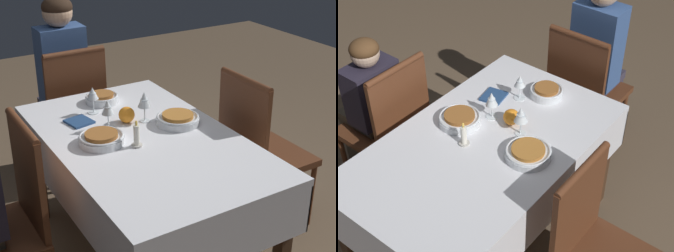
{
  "view_description": "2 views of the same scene",
  "coord_description": "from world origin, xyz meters",
  "views": [
    {
      "loc": [
        -2.0,
        1.07,
        1.84
      ],
      "look_at": [
        -0.09,
        -0.09,
        0.8
      ],
      "focal_mm": 55.0,
      "sensor_mm": 36.0,
      "label": 1
    },
    {
      "loc": [
        -1.44,
        -1.26,
        2.4
      ],
      "look_at": [
        0.06,
        -0.1,
        0.84
      ],
      "focal_mm": 55.0,
      "sensor_mm": 36.0,
      "label": 2
    }
  ],
  "objects": [
    {
      "name": "person_child_dark",
      "position": [
        -0.02,
        0.88,
        0.56
      ],
      "size": [
        0.3,
        0.33,
        1.03
      ],
      "rotation": [
        0.0,
        0.0,
        3.14
      ],
      "color": "#4C4233",
      "rests_on": "ground_plane"
    },
    {
      "name": "candle_centerpiece",
      "position": [
        -0.06,
        0.07,
        0.77
      ],
      "size": [
        0.05,
        0.05,
        0.13
      ],
      "color": "beige",
      "rests_on": "dining_table"
    },
    {
      "name": "orange_fruit",
      "position": [
        0.21,
        -0.01,
        0.76
      ],
      "size": [
        0.08,
        0.08,
        0.08
      ],
      "primitive_type": "sphere",
      "color": "orange",
      "rests_on": "dining_table"
    },
    {
      "name": "person_adult_denim",
      "position": [
        1.15,
        0.0,
        0.69
      ],
      "size": [
        0.34,
        0.3,
        1.23
      ],
      "rotation": [
        0.0,
        0.0,
        1.57
      ],
      "color": "#383342",
      "rests_on": "ground_plane"
    },
    {
      "name": "napkin_red_folded",
      "position": [
        0.33,
        0.2,
        0.73
      ],
      "size": [
        0.15,
        0.14,
        0.01
      ],
      "rotation": [
        0.0,
        0.0,
        0.19
      ],
      "color": "navy",
      "rests_on": "dining_table"
    },
    {
      "name": "bowl_north",
      "position": [
        0.05,
        0.2,
        0.75
      ],
      "size": [
        0.22,
        0.22,
        0.06
      ],
      "color": "silver",
      "rests_on": "dining_table"
    },
    {
      "name": "wine_glass_north",
      "position": [
        0.19,
        0.1,
        0.83
      ],
      "size": [
        0.07,
        0.07,
        0.16
      ],
      "color": "white",
      "rests_on": "dining_table"
    },
    {
      "name": "wine_glass_south",
      "position": [
        0.17,
        -0.1,
        0.84
      ],
      "size": [
        0.07,
        0.07,
        0.16
      ],
      "color": "white",
      "rests_on": "dining_table"
    },
    {
      "name": "chair_south",
      "position": [
        -0.05,
        -0.7,
        0.51
      ],
      "size": [
        0.43,
        0.44,
        0.95
      ],
      "color": "#562D19",
      "rests_on": "ground_plane"
    },
    {
      "name": "chair_north",
      "position": [
        -0.02,
        0.7,
        0.51
      ],
      "size": [
        0.43,
        0.44,
        0.95
      ],
      "rotation": [
        0.0,
        0.0,
        3.14
      ],
      "color": "#562D19",
      "rests_on": "ground_plane"
    },
    {
      "name": "bowl_east",
      "position": [
        0.52,
        -0.02,
        0.75
      ],
      "size": [
        0.19,
        0.19,
        0.06
      ],
      "color": "silver",
      "rests_on": "dining_table"
    },
    {
      "name": "dining_table",
      "position": [
        0.0,
        0.0,
        0.63
      ],
      "size": [
        1.44,
        0.86,
        0.72
      ],
      "color": "silver",
      "rests_on": "ground_plane"
    },
    {
      "name": "chair_east",
      "position": [
        0.99,
        0.0,
        0.51
      ],
      "size": [
        0.44,
        0.43,
        0.95
      ],
      "rotation": [
        0.0,
        0.0,
        1.57
      ],
      "color": "#562D19",
      "rests_on": "ground_plane"
    },
    {
      "name": "ground_plane",
      "position": [
        0.0,
        0.0,
        0.0
      ],
      "size": [
        8.0,
        8.0,
        0.0
      ],
      "primitive_type": "plane",
      "color": "brown"
    },
    {
      "name": "bowl_south",
      "position": [
        0.05,
        -0.23,
        0.75
      ],
      "size": [
        0.23,
        0.23,
        0.06
      ],
      "color": "silver",
      "rests_on": "dining_table"
    },
    {
      "name": "wine_glass_east",
      "position": [
        0.41,
        0.08,
        0.83
      ],
      "size": [
        0.06,
        0.06,
        0.15
      ],
      "color": "white",
      "rests_on": "dining_table"
    }
  ]
}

